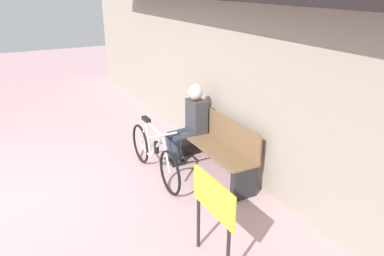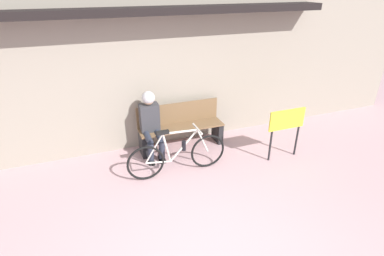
% 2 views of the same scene
% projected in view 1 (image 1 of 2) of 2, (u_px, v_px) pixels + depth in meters
% --- Properties ---
extents(ground_plane, '(24.00, 24.00, 0.00)m').
position_uv_depth(ground_plane, '(19.00, 200.00, 4.85)').
color(ground_plane, '#C69EA3').
extents(storefront_wall, '(12.00, 0.56, 3.20)m').
position_uv_depth(storefront_wall, '(218.00, 53.00, 5.55)').
color(storefront_wall, '#9E9384').
rests_on(storefront_wall, ground_plane).
extents(park_bench_near, '(1.61, 0.42, 0.85)m').
position_uv_depth(park_bench_near, '(217.00, 148.00, 5.41)').
color(park_bench_near, brown).
rests_on(park_bench_near, ground_plane).
extents(bicycle, '(1.69, 0.40, 0.83)m').
position_uv_depth(bicycle, '(154.00, 154.00, 5.33)').
color(bicycle, black).
rests_on(bicycle, ground_plane).
extents(person_seated, '(0.34, 0.60, 1.21)m').
position_uv_depth(person_seated, '(191.00, 118.00, 5.74)').
color(person_seated, '#2D3342').
rests_on(person_seated, ground_plane).
extents(signboard, '(0.70, 0.04, 0.94)m').
position_uv_depth(signboard, '(213.00, 204.00, 3.53)').
color(signboard, '#232326').
rests_on(signboard, ground_plane).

